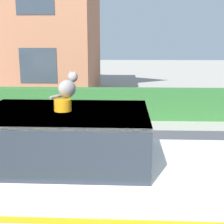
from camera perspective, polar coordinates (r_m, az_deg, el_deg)
road_strip at (r=5.66m, az=8.26°, el=-12.19°), size 28.00×6.24×0.01m
garden_hedge at (r=9.78m, az=-1.23°, el=1.56°), size 8.05×0.58×0.95m
police_car at (r=3.92m, az=-7.11°, el=-11.82°), size 4.11×1.63×1.72m
cat at (r=3.74m, az=-8.02°, el=4.59°), size 0.33×0.30×0.31m
house_left at (r=15.60m, az=-19.10°, el=16.49°), size 8.66×6.30×7.01m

